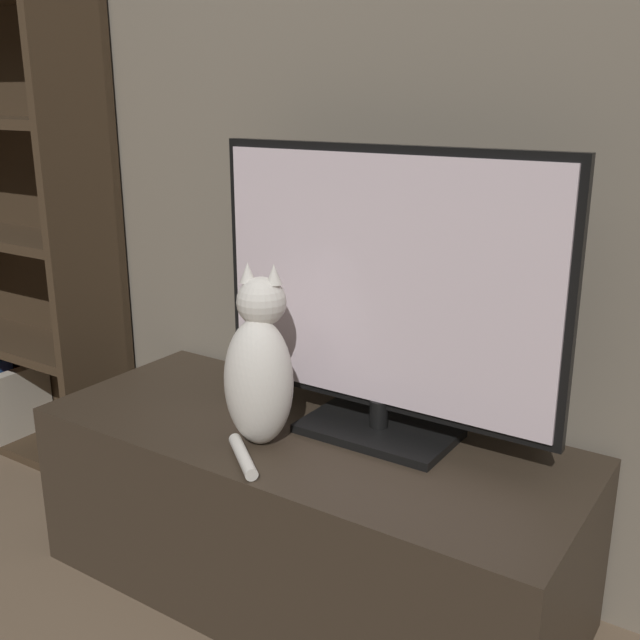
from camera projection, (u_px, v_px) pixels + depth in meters
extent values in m
cube|color=#756B5B|center=(379.00, 49.00, 1.77)|extent=(4.80, 0.05, 2.60)
cube|color=#33281E|center=(306.00, 513.00, 1.83)|extent=(1.31, 0.54, 0.43)
cube|color=black|center=(378.00, 430.00, 1.75)|extent=(0.36, 0.21, 0.02)
cylinder|color=black|center=(379.00, 413.00, 1.74)|extent=(0.04, 0.04, 0.07)
cube|color=black|center=(384.00, 282.00, 1.65)|extent=(0.85, 0.02, 0.60)
cube|color=silver|center=(381.00, 283.00, 1.64)|extent=(0.81, 0.01, 0.56)
ellipsoid|color=silver|center=(259.00, 382.00, 1.67)|extent=(0.19, 0.18, 0.30)
ellipsoid|color=black|center=(267.00, 380.00, 1.72)|extent=(0.10, 0.07, 0.16)
sphere|color=silver|center=(261.00, 302.00, 1.64)|extent=(0.14, 0.14, 0.11)
cone|color=silver|center=(248.00, 272.00, 1.63)|extent=(0.04, 0.04, 0.04)
cone|color=silver|center=(274.00, 274.00, 1.62)|extent=(0.04, 0.04, 0.04)
cylinder|color=silver|center=(243.00, 456.00, 1.62)|extent=(0.16, 0.13, 0.03)
cube|color=#3D2D1E|center=(86.00, 249.00, 2.26)|extent=(0.03, 0.28, 1.50)
cube|color=#3D2D1E|center=(44.00, 231.00, 2.56)|extent=(0.76, 0.03, 1.50)
cube|color=#3D2D1E|center=(37.00, 440.00, 2.67)|extent=(0.70, 0.25, 0.03)
cube|color=#3D2D1E|center=(25.00, 343.00, 2.56)|extent=(0.70, 0.25, 0.03)
cube|color=#3D2D1E|center=(12.00, 237.00, 2.46)|extent=(0.70, 0.25, 0.03)
cube|color=maroon|center=(6.00, 406.00, 2.67)|extent=(0.06, 0.18, 0.20)
cube|color=beige|center=(21.00, 402.00, 2.65)|extent=(0.05, 0.23, 0.24)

